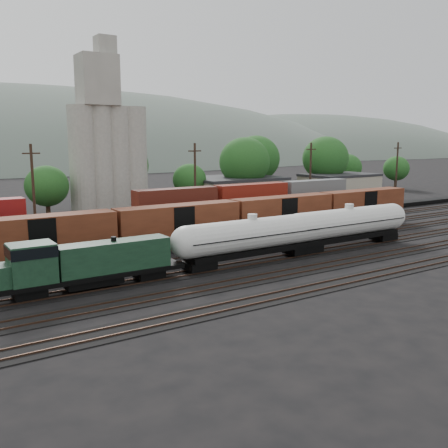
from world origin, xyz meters
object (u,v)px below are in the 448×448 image
green_locomotive (82,263)px  orange_locomotive (63,233)px  grain_silo (108,147)px  tank_car_a (252,236)px

green_locomotive → orange_locomotive: size_ratio=0.99×
orange_locomotive → grain_silo: grain_silo is taller
orange_locomotive → green_locomotive: bearing=-99.7°
tank_car_a → orange_locomotive: bearing=134.8°
green_locomotive → orange_locomotive: green_locomotive is taller
tank_car_a → orange_locomotive: size_ratio=1.13×
green_locomotive → tank_car_a: size_ratio=0.87×
green_locomotive → grain_silo: bearing=66.7°
green_locomotive → grain_silo: size_ratio=0.55×
tank_car_a → grain_silo: grain_silo is taller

